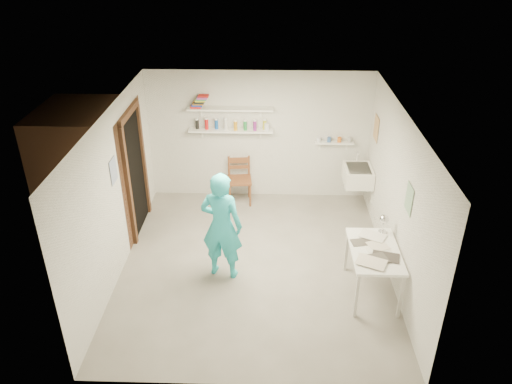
{
  "coord_description": "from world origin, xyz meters",
  "views": [
    {
      "loc": [
        0.2,
        -6.16,
        4.62
      ],
      "look_at": [
        0.0,
        0.4,
        1.05
      ],
      "focal_mm": 35.0,
      "sensor_mm": 36.0,
      "label": 1
    }
  ],
  "objects_px": {
    "wooden_chair": "(240,180)",
    "work_table": "(372,271)",
    "desk_lamp": "(384,219)",
    "belfast_sink": "(358,176)",
    "man": "(222,226)",
    "wall_clock": "(219,201)"
  },
  "relations": [
    {
      "from": "wooden_chair",
      "to": "wall_clock",
      "type": "bearing_deg",
      "value": -100.94
    },
    {
      "from": "belfast_sink",
      "to": "wooden_chair",
      "type": "distance_m",
      "value": 2.12
    },
    {
      "from": "wooden_chair",
      "to": "work_table",
      "type": "xyz_separation_m",
      "value": [
        1.99,
        -2.51,
        -0.1
      ]
    },
    {
      "from": "belfast_sink",
      "to": "wooden_chair",
      "type": "height_order",
      "value": "wooden_chair"
    },
    {
      "from": "belfast_sink",
      "to": "desk_lamp",
      "type": "xyz_separation_m",
      "value": [
        0.07,
        -1.85,
        0.24
      ]
    },
    {
      "from": "wall_clock",
      "to": "desk_lamp",
      "type": "height_order",
      "value": "wall_clock"
    },
    {
      "from": "man",
      "to": "wall_clock",
      "type": "distance_m",
      "value": 0.35
    },
    {
      "from": "wooden_chair",
      "to": "work_table",
      "type": "height_order",
      "value": "wooden_chair"
    },
    {
      "from": "wall_clock",
      "to": "work_table",
      "type": "bearing_deg",
      "value": -1.81
    },
    {
      "from": "wooden_chair",
      "to": "desk_lamp",
      "type": "relative_size",
      "value": 6.78
    },
    {
      "from": "belfast_sink",
      "to": "work_table",
      "type": "xyz_separation_m",
      "value": [
        -0.11,
        -2.28,
        -0.34
      ]
    },
    {
      "from": "man",
      "to": "wall_clock",
      "type": "relative_size",
      "value": 5.56
    },
    {
      "from": "wooden_chair",
      "to": "work_table",
      "type": "distance_m",
      "value": 3.2
    },
    {
      "from": "belfast_sink",
      "to": "wooden_chair",
      "type": "relative_size",
      "value": 0.65
    },
    {
      "from": "belfast_sink",
      "to": "work_table",
      "type": "bearing_deg",
      "value": -92.76
    },
    {
      "from": "belfast_sink",
      "to": "man",
      "type": "bearing_deg",
      "value": -139.14
    },
    {
      "from": "man",
      "to": "belfast_sink",
      "type": "bearing_deg",
      "value": -126.01
    },
    {
      "from": "man",
      "to": "desk_lamp",
      "type": "distance_m",
      "value": 2.29
    },
    {
      "from": "belfast_sink",
      "to": "wall_clock",
      "type": "relative_size",
      "value": 2.01
    },
    {
      "from": "work_table",
      "to": "desk_lamp",
      "type": "relative_size",
      "value": 8.0
    },
    {
      "from": "wall_clock",
      "to": "wooden_chair",
      "type": "bearing_deg",
      "value": 98.12
    },
    {
      "from": "man",
      "to": "wooden_chair",
      "type": "xyz_separation_m",
      "value": [
        0.12,
        2.15,
        -0.37
      ]
    }
  ]
}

